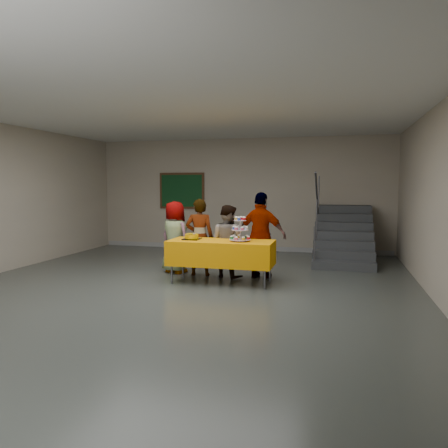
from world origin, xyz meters
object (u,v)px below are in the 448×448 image
object	(u,v)px
bear_cake	(192,236)
schoolchild_c	(227,241)
cupcake_stand	(240,231)
noticeboard	(182,191)
bake_table	(221,252)
schoolchild_a	(175,237)
schoolchild_d	(261,236)
schoolchild_b	(200,237)
staircase	(343,239)

from	to	relation	value
bear_cake	schoolchild_c	size ratio (longest dim) A/B	0.26
cupcake_stand	noticeboard	size ratio (longest dim) A/B	0.34
cupcake_stand	bear_cake	size ratio (longest dim) A/B	1.24
bake_table	bear_cake	bearing A→B (deg)	178.27
schoolchild_c	noticeboard	size ratio (longest dim) A/B	1.07
bake_table	cupcake_stand	size ratio (longest dim) A/B	4.22
schoolchild_a	schoolchild_d	xyz separation A→B (m)	(1.78, -0.12, 0.10)
schoolchild_c	schoolchild_b	bearing A→B (deg)	21.14
cupcake_stand	staircase	world-z (taller)	staircase
bake_table	schoolchild_d	size ratio (longest dim) A/B	1.15
bake_table	noticeboard	world-z (taller)	noticeboard
bake_table	schoolchild_a	world-z (taller)	schoolchild_a
bake_table	schoolchild_a	xyz separation A→B (m)	(-1.14, 0.67, 0.16)
schoolchild_b	staircase	world-z (taller)	staircase
schoolchild_a	staircase	distance (m)	4.13
schoolchild_a	staircase	size ratio (longest dim) A/B	0.60
bake_table	staircase	distance (m)	3.82
staircase	schoolchild_c	bearing A→B (deg)	-129.24
schoolchild_b	schoolchild_c	distance (m)	0.57
schoolchild_b	schoolchild_d	world-z (taller)	schoolchild_d
cupcake_stand	schoolchild_c	distance (m)	0.68
noticeboard	bear_cake	bearing A→B (deg)	-67.53
cupcake_stand	staircase	xyz separation A→B (m)	(1.80, 3.16, -0.46)
schoolchild_a	schoolchild_d	distance (m)	1.78
bake_table	schoolchild_b	world-z (taller)	schoolchild_b
cupcake_stand	schoolchild_d	size ratio (longest dim) A/B	0.27
bake_table	noticeboard	size ratio (longest dim) A/B	1.45
schoolchild_a	bear_cake	bearing A→B (deg)	154.74
bake_table	schoolchild_d	bearing A→B (deg)	40.71
schoolchild_b	schoolchild_d	distance (m)	1.22
schoolchild_a	schoolchild_b	size ratio (longest dim) A/B	0.96
schoolchild_b	staircase	size ratio (longest dim) A/B	0.63
schoolchild_b	noticeboard	xyz separation A→B (m)	(-1.63, 3.46, 0.85)
schoolchild_d	staircase	world-z (taller)	staircase
schoolchild_c	bear_cake	bearing A→B (deg)	65.54
bear_cake	schoolchild_c	xyz separation A→B (m)	(0.55, 0.48, -0.14)
schoolchild_c	staircase	xyz separation A→B (m)	(2.17, 2.65, -0.21)
bear_cake	schoolchild_b	world-z (taller)	schoolchild_b
schoolchild_b	schoolchild_a	bearing A→B (deg)	-23.79
staircase	cupcake_stand	bearing A→B (deg)	-119.69
schoolchild_c	staircase	size ratio (longest dim) A/B	0.58
bear_cake	schoolchild_a	distance (m)	0.88
cupcake_stand	schoolchild_d	bearing A→B (deg)	62.89
cupcake_stand	noticeboard	bearing A→B (deg)	122.58
bear_cake	schoolchild_d	world-z (taller)	schoolchild_d
schoolchild_b	schoolchild_c	bearing A→B (deg)	166.65
schoolchild_d	bear_cake	bearing A→B (deg)	34.61
schoolchild_a	noticeboard	world-z (taller)	noticeboard
staircase	schoolchild_a	bearing A→B (deg)	-142.97
cupcake_stand	schoolchild_c	xyz separation A→B (m)	(-0.36, 0.51, -0.25)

